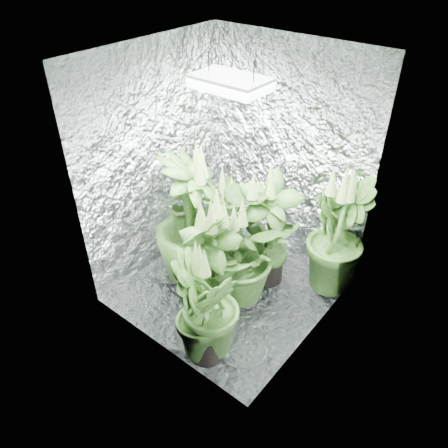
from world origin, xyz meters
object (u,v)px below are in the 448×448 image
object	(u,v)px
plant_b	(269,232)
plant_g	(205,310)
grow_lamp	(230,83)
plant_d	(192,222)
plant_c	(336,235)
circulation_fan	(325,268)
plant_a	(219,225)
plant_e	(236,255)
plant_f	(211,265)

from	to	relation	value
plant_b	plant_g	distance (m)	0.99
grow_lamp	plant_d	xyz separation A→B (m)	(-0.37, -0.04, -1.23)
grow_lamp	plant_c	xyz separation A→B (m)	(0.64, 0.63, -1.29)
circulation_fan	grow_lamp	bearing A→B (deg)	-119.96
plant_a	plant_g	world-z (taller)	plant_g
circulation_fan	plant_d	bearing A→B (deg)	-131.96
grow_lamp	plant_c	distance (m)	1.57
grow_lamp	plant_d	size ratio (longest dim) A/B	0.39
plant_e	circulation_fan	bearing A→B (deg)	51.46
plant_d	plant_g	bearing A→B (deg)	-41.82
plant_d	plant_f	size ratio (longest dim) A/B	1.10
plant_b	circulation_fan	bearing A→B (deg)	33.22
grow_lamp	plant_f	distance (m)	1.33
plant_b	plant_e	world-z (taller)	plant_b
circulation_fan	plant_e	bearing A→B (deg)	-114.95
plant_e	plant_a	bearing A→B (deg)	146.90
grow_lamp	plant_e	xyz separation A→B (m)	(0.08, -0.02, -1.37)
plant_c	plant_g	size ratio (longest dim) A/B	1.15
plant_f	circulation_fan	bearing A→B (deg)	60.76
plant_d	plant_f	distance (m)	0.52
plant_a	plant_b	world-z (taller)	plant_b
plant_b	plant_c	xyz separation A→B (m)	(0.48, 0.29, 0.03)
circulation_fan	plant_a	bearing A→B (deg)	-142.22
plant_f	plant_d	bearing A→B (deg)	148.61
plant_c	plant_f	distance (m)	1.10
grow_lamp	plant_d	world-z (taller)	grow_lamp
plant_g	circulation_fan	bearing A→B (deg)	76.78
plant_a	plant_c	bearing A→B (deg)	23.22
plant_c	plant_g	bearing A→B (deg)	-105.07
plant_e	plant_f	world-z (taller)	plant_f
plant_f	circulation_fan	world-z (taller)	plant_f
plant_a	plant_b	size ratio (longest dim) A/B	0.92
grow_lamp	circulation_fan	distance (m)	1.88
plant_b	plant_c	bearing A→B (deg)	30.82
grow_lamp	plant_e	size ratio (longest dim) A/B	0.51
plant_b	plant_a	bearing A→B (deg)	-165.91
grow_lamp	plant_a	world-z (taller)	grow_lamp
grow_lamp	plant_f	world-z (taller)	grow_lamp
plant_c	plant_d	xyz separation A→B (m)	(-1.01, -0.67, 0.05)
grow_lamp	plant_d	distance (m)	1.29
plant_e	grow_lamp	bearing A→B (deg)	169.58
plant_f	plant_e	bearing A→B (deg)	87.50
plant_a	circulation_fan	bearing A→B (deg)	24.19
plant_a	plant_b	bearing A→B (deg)	14.09
plant_f	circulation_fan	distance (m)	1.14
plant_c	plant_d	world-z (taller)	plant_d
plant_g	circulation_fan	world-z (taller)	plant_g
plant_a	plant_c	size ratio (longest dim) A/B	0.88
grow_lamp	plant_b	world-z (taller)	grow_lamp
plant_a	plant_d	distance (m)	0.31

